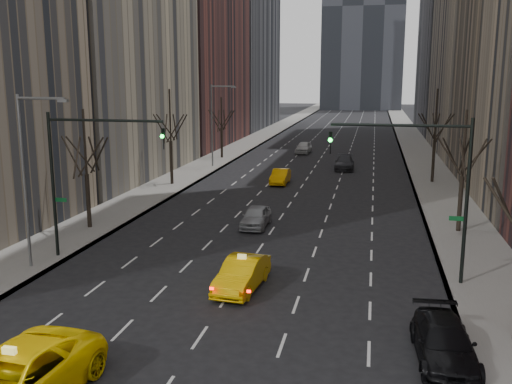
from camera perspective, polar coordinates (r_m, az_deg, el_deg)
The scene contains 18 objects.
sidewalk_left at distance 88.38m, azimuth -0.54°, elevation 5.04°, with size 4.50×320.00×0.15m, color slate.
sidewalk_right at distance 86.60m, azimuth 15.56°, elevation 4.49°, with size 4.50×320.00×0.15m, color slate.
tree_lw_b at distance 39.00m, azimuth -16.57°, elevation 1.71°, with size 3.36×3.50×7.82m.
tree_lw_c at distance 53.44m, azimuth -8.51°, elevation 4.94°, with size 3.36×3.50×8.74m.
tree_lw_d at distance 70.56m, azimuth -3.46°, elevation 6.23°, with size 3.36×3.50×7.36m.
tree_rw_b at distance 38.77m, azimuth 19.91°, elevation 1.45°, with size 3.36×3.50×7.82m.
tree_rw_c at distance 56.43m, azimuth 17.43°, elevation 4.89°, with size 3.36×3.50×8.74m.
traffic_mast_left at distance 32.15m, azimuth -17.21°, elevation 2.87°, with size 6.69×0.39×8.00m.
traffic_mast_right at distance 28.33m, azimuth 17.12°, elevation 1.77°, with size 6.69×0.39×8.00m.
streetlight_near at distance 31.34m, azimuth -21.75°, elevation 2.59°, with size 2.83×0.22×9.00m.
streetlight_far at distance 63.36m, azimuth -4.12°, elevation 7.49°, with size 2.83×0.22×9.00m.
taxi_suv at distance 19.69m, azimuth -23.28°, elevation -17.05°, with size 3.05×6.62×1.84m, color yellow.
taxi_sedan at distance 27.49m, azimuth -1.41°, elevation -8.20°, with size 1.61×4.62×1.52m, color #EFB505.
silver_sedan_ahead at distance 38.59m, azimuth -0.01°, elevation -2.47°, with size 1.67×4.15×1.41m, color #95989C.
parked_suv_black at distance 22.03m, azimuth 18.29°, elevation -14.12°, with size 2.01×4.94×1.43m, color black.
far_taxi at distance 54.08m, azimuth 2.45°, elevation 1.56°, with size 1.47×4.22×1.39m, color #FFAA05.
far_suv_grey at distance 63.22m, azimuth 8.83°, elevation 2.91°, with size 2.03×5.00×1.45m, color #28282D.
far_car_white at distance 75.88m, azimuth 4.78°, elevation 4.46°, with size 1.81×4.51×1.54m, color silver.
Camera 1 is at (6.35, -15.83, 10.03)m, focal length 40.00 mm.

